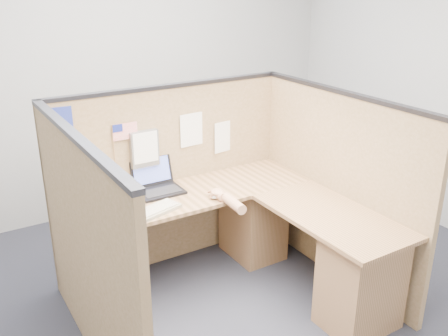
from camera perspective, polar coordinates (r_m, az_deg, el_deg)
floor at (r=3.79m, az=1.51°, el=-16.53°), size 5.00×5.00×0.00m
wall_back at (r=5.12m, az=-12.42°, el=10.31°), size 5.00×0.00×5.00m
cubicle_partitions at (r=3.71m, az=-1.98°, el=-3.59°), size 2.06×1.83×1.53m
l_desk at (r=3.86m, az=1.54°, el=-8.81°), size 1.95×1.75×0.73m
laptop at (r=3.97m, az=-7.73°, el=-1.67°), size 0.35×0.33×0.25m
keyboard at (r=3.59m, az=-8.49°, el=-5.06°), size 0.51×0.29×0.03m
mouse at (r=3.80m, az=-0.81°, el=-3.15°), size 0.13×0.09×0.05m
hand_forearm at (r=3.69m, az=0.48°, el=-3.67°), size 0.11×0.40×0.08m
blue_poster at (r=3.70m, az=-18.38°, el=4.58°), size 0.20×0.03×0.27m
american_flag at (r=3.84m, az=-11.53°, el=3.91°), size 0.20×0.01×0.34m
file_holder at (r=3.93m, az=-9.06°, el=2.19°), size 0.23×0.05×0.29m
paper_left at (r=4.10m, az=-3.71°, el=4.38°), size 0.22×0.02×0.27m
paper_right at (r=4.28m, az=0.05°, el=3.61°), size 0.21×0.03×0.27m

